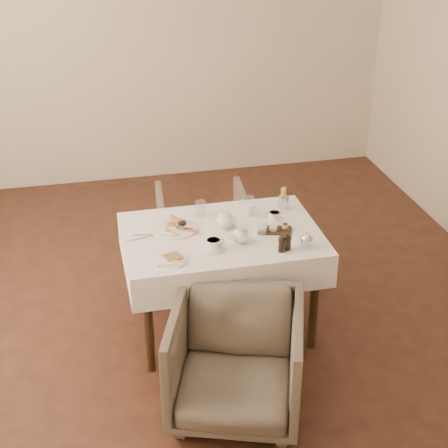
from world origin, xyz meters
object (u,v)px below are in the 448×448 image
armchair_far (203,230)px  breakfast_plate (174,228)px  armchair_near (236,361)px  table (222,248)px  teapot_centre (226,219)px

armchair_far → breakfast_plate: bearing=70.5°
armchair_far → breakfast_plate: size_ratio=2.33×
armchair_near → armchair_far: (0.13, 1.64, -0.03)m
table → armchair_near: size_ratio=1.68×
armchair_far → armchair_near: bearing=90.2°
table → breakfast_plate: breakfast_plate is taller
armchair_near → teapot_centre: 0.98m
armchair_far → breakfast_plate: 0.91m
breakfast_plate → armchair_near: bearing=-84.0°
table → breakfast_plate: bearing=157.6°
breakfast_plate → table: bearing=-28.8°
breakfast_plate → teapot_centre: (0.33, -0.06, 0.06)m
breakfast_plate → teapot_centre: 0.34m
table → armchair_far: size_ratio=1.81×
armchair_far → teapot_centre: teapot_centre is taller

